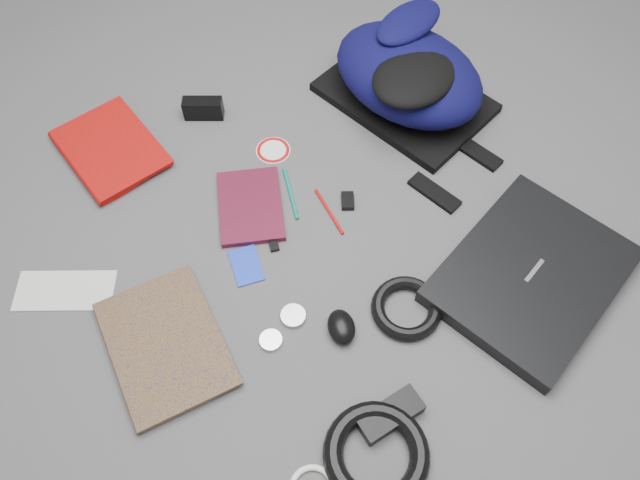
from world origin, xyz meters
name	(u,v)px	position (x,y,z in m)	size (l,w,h in m)	color
ground	(320,245)	(0.00, 0.00, 0.00)	(4.00, 4.00, 0.00)	#4F4F51
backpack	(408,74)	(0.37, 0.30, 0.09)	(0.30, 0.43, 0.18)	black
laptop	(532,275)	(0.36, -0.26, 0.02)	(0.39, 0.30, 0.04)	black
textbook_red	(73,169)	(-0.44, 0.41, 0.01)	(0.19, 0.26, 0.03)	#950808
comic_book	(114,368)	(-0.47, -0.09, 0.01)	(0.21, 0.29, 0.02)	#A06C0B
envelope	(65,291)	(-0.52, 0.11, 0.00)	(0.20, 0.09, 0.00)	silver
dvd_case	(250,206)	(-0.10, 0.15, 0.01)	(0.14, 0.20, 0.02)	#410C1C
compact_camera	(203,108)	(-0.11, 0.46, 0.03)	(0.10, 0.03, 0.05)	black
sticker_disc	(273,150)	(0.01, 0.28, 0.00)	(0.08, 0.08, 0.00)	white
pen_teal	(291,193)	(-0.01, 0.15, 0.00)	(0.01, 0.01, 0.15)	#0D7C6E
pen_red	(329,211)	(0.05, 0.07, 0.00)	(0.01, 0.01, 0.13)	red
id_badge	(246,265)	(-0.16, 0.02, 0.00)	(0.06, 0.09, 0.00)	blue
usb_black	(273,241)	(-0.09, 0.05, 0.00)	(0.02, 0.05, 0.01)	black
key_fob	(348,201)	(0.10, 0.08, 0.01)	(0.03, 0.04, 0.01)	black
mouse	(341,327)	(-0.04, -0.20, 0.02)	(0.05, 0.08, 0.04)	black
headphone_left	(271,340)	(-0.18, -0.16, 0.01)	(0.05, 0.05, 0.01)	silver
headphone_right	(293,316)	(-0.12, -0.13, 0.01)	(0.05, 0.05, 0.01)	#AAA9AC
cable_coil	(406,308)	(0.09, -0.21, 0.01)	(0.14, 0.14, 0.03)	black
power_brick	(390,415)	(-0.03, -0.39, 0.02)	(0.12, 0.05, 0.03)	black
power_cord_coil	(376,454)	(-0.09, -0.44, 0.02)	(0.19, 0.19, 0.04)	black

